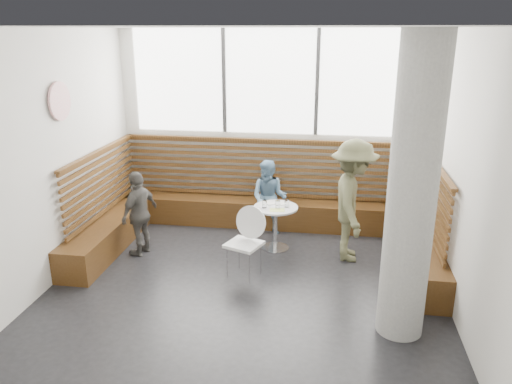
% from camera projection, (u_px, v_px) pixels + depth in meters
% --- Properties ---
extents(room, '(5.00, 5.00, 3.20)m').
position_uv_depth(room, '(243.00, 170.00, 5.88)').
color(room, silver).
rests_on(room, ground).
extents(booth, '(5.00, 2.50, 1.44)m').
position_uv_depth(booth, '(263.00, 212.00, 7.92)').
color(booth, '#3E260F').
rests_on(booth, ground).
extents(concrete_column, '(0.50, 0.50, 3.20)m').
position_uv_depth(concrete_column, '(412.00, 193.00, 5.05)').
color(concrete_column, gray).
rests_on(concrete_column, ground).
extents(wall_art, '(0.03, 0.50, 0.50)m').
position_uv_depth(wall_art, '(60.00, 101.00, 6.40)').
color(wall_art, white).
rests_on(wall_art, room).
extents(cafe_table, '(0.66, 0.66, 0.68)m').
position_uv_depth(cafe_table, '(276.00, 219.00, 7.44)').
color(cafe_table, silver).
rests_on(cafe_table, ground).
extents(cafe_chair, '(0.45, 0.44, 0.94)m').
position_uv_depth(cafe_chair, '(245.00, 236.00, 6.66)').
color(cafe_chair, white).
rests_on(cafe_chair, ground).
extents(adult_man, '(0.68, 1.15, 1.75)m').
position_uv_depth(adult_man, '(353.00, 201.00, 7.02)').
color(adult_man, brown).
rests_on(adult_man, ground).
extents(child_back, '(0.65, 0.54, 1.22)m').
position_uv_depth(child_back, '(269.00, 198.00, 7.99)').
color(child_back, '#6087A7').
rests_on(child_back, ground).
extents(child_left, '(0.51, 0.79, 1.26)m').
position_uv_depth(child_left, '(140.00, 213.00, 7.25)').
color(child_left, '#4F4C48').
rests_on(child_left, ground).
extents(plate_near, '(0.18, 0.18, 0.01)m').
position_uv_depth(plate_near, '(270.00, 203.00, 7.52)').
color(plate_near, white).
rests_on(plate_near, cafe_table).
extents(plate_far, '(0.18, 0.18, 0.01)m').
position_uv_depth(plate_far, '(281.00, 203.00, 7.51)').
color(plate_far, white).
rests_on(plate_far, cafe_table).
extents(glass_left, '(0.07, 0.07, 0.11)m').
position_uv_depth(glass_left, '(264.00, 204.00, 7.33)').
color(glass_left, white).
rests_on(glass_left, cafe_table).
extents(glass_mid, '(0.08, 0.08, 0.12)m').
position_uv_depth(glass_mid, '(278.00, 205.00, 7.29)').
color(glass_mid, white).
rests_on(glass_mid, cafe_table).
extents(glass_right, '(0.07, 0.07, 0.11)m').
position_uv_depth(glass_right, '(287.00, 203.00, 7.35)').
color(glass_right, white).
rests_on(glass_right, cafe_table).
extents(menu_card, '(0.23, 0.17, 0.00)m').
position_uv_depth(menu_card, '(277.00, 210.00, 7.24)').
color(menu_card, '#A5C64C').
rests_on(menu_card, cafe_table).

